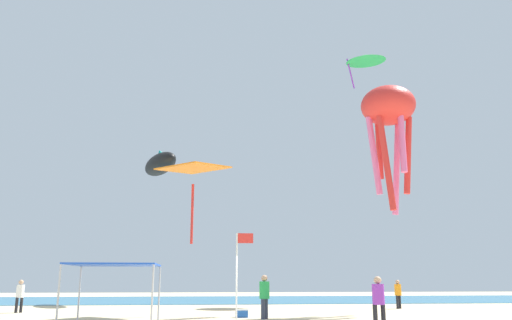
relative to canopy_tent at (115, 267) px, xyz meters
The scene contains 12 objects.
ocean_strip 25.74m from the canopy_tent, 80.16° to the left, with size 110.00×18.10×0.03m, color teal.
canopy_tent is the anchor object (origin of this frame).
person_near_tent 6.79m from the canopy_tent, 23.29° to the left, with size 0.45×0.45×1.89m.
person_leftmost 18.22m from the canopy_tent, 33.60° to the left, with size 0.40×0.40×1.67m.
person_central 10.50m from the canopy_tent, 125.83° to the left, with size 0.40×0.41×1.68m.
person_rightmost 9.98m from the canopy_tent, 14.44° to the right, with size 0.48×0.43×1.81m.
banner_flag 5.20m from the canopy_tent, 27.10° to the right, with size 0.61×0.06×3.30m.
cooler_box 6.71m from the canopy_tent, 35.18° to the left, with size 0.57×0.37×0.35m.
kite_delta_green 28.87m from the canopy_tent, 46.14° to the left, with size 4.49×4.50×2.57m.
kite_inflatable_black 20.04m from the canopy_tent, 89.70° to the left, with size 3.99×5.76×2.24m.
kite_octopus_red 16.53m from the canopy_tent, 20.90° to the left, with size 3.81×3.81×6.94m.
kite_diamond_orange 7.85m from the canopy_tent, 62.47° to the left, with size 4.03×4.03×4.01m.
Camera 1 is at (-1.16, -18.14, 1.69)m, focal length 36.54 mm.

